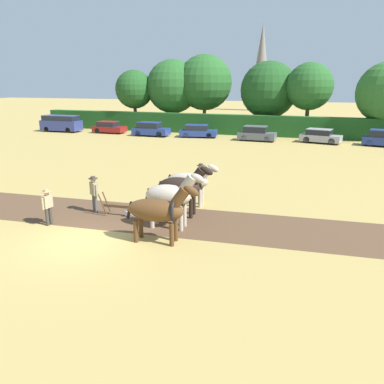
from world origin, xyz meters
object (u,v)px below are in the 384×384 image
Objects in this scene: parked_car_left at (109,127)px; farmer_onlooker_left at (48,205)px; parked_car_center_right at (256,134)px; draft_horse_trail_left at (181,187)px; draft_horse_lead_left at (158,210)px; parked_car_far_right at (384,139)px; draft_horse_lead_right at (171,196)px; plow at (120,209)px; tree_center at (269,90)px; tree_center_right at (309,87)px; farmer_beside_team at (201,177)px; parked_van at (61,123)px; parked_car_right at (320,136)px; parked_car_center at (198,131)px; tree_center_left at (205,83)px; parked_car_center_left at (151,129)px; church_spire at (261,65)px; tree_left at (173,87)px; draft_horse_trail_right at (190,181)px; tree_far_left at (134,89)px; farmer_at_plow at (94,191)px.

farmer_onlooker_left is at bearing -63.54° from parked_car_left.
draft_horse_trail_left is at bearing -86.47° from parked_car_center_right.
parked_car_far_right is (11.19, 27.96, -0.54)m from draft_horse_lead_left.
draft_horse_lead_right is at bearing 90.35° from draft_horse_lead_left.
plow is at bearing -163.90° from draft_horse_trail_left.
tree_center_right is (4.77, -1.43, 0.43)m from tree_center.
plow is at bearing 139.18° from draft_horse_lead_left.
draft_horse_lead_left reaches higher than farmer_beside_team.
parked_car_right is (31.02, 0.91, -0.35)m from parked_van.
draft_horse_lead_left is 29.18m from parked_car_center.
draft_horse_lead_left is 3.13m from draft_horse_trail_left.
tree_center_left is 3.21× the size of draft_horse_lead_left.
parked_van reaches higher than parked_car_left.
tree_center reaches higher than farmer_beside_team.
parked_car_center is 1.03× the size of parked_car_right.
farmer_onlooker_left is 0.38× the size of parked_car_right.
parked_car_center_left is (-12.90, 20.87, -0.29)m from farmer_beside_team.
draft_horse_trail_left is 1.71× the size of farmer_onlooker_left.
church_spire is 48.84m from parked_car_right.
parked_van is 1.21× the size of parked_car_center_left.
draft_horse_trail_left is (13.22, -31.64, -4.12)m from tree_left.
tree_center_right is 29.78m from draft_horse_trail_right.
parked_car_far_right is (36.88, 0.68, -0.29)m from parked_van.
parked_car_center_right is (18.19, -0.49, 0.06)m from parked_car_left.
farmer_onlooker_left is at bearing -153.29° from draft_horse_trail_left.
draft_horse_trail_right is 26.01m from parked_car_center_left.
tree_center reaches higher than plow.
parked_van is (-22.79, 25.18, 0.72)m from plow.
draft_horse_lead_right is 0.61× the size of parked_car_center.
parked_car_center is (-4.89, 26.01, 0.36)m from plow.
draft_horse_trail_left is (17.95, -29.94, -3.77)m from tree_far_left.
tree_left is 34.54m from draft_horse_trail_left.
tree_left is 34.16m from farmer_at_plow.
tree_far_left is 0.93× the size of tree_center_right.
draft_horse_trail_right reaches higher than farmer_at_plow.
tree_far_left reaches higher than draft_horse_lead_right.
tree_left is 26.02m from parked_car_far_right.
parked_car_right is (6.48, -7.11, -4.40)m from tree_center.
draft_horse_trail_right is 0.53× the size of parked_van.
plow is 27.22m from parked_car_center_left.
tree_center_right is at bearing 152.86° from parked_car_far_right.
draft_horse_trail_right is at bearing 46.64° from farmer_onlooker_left.
tree_left is 34.70m from plow.
parked_car_left is 6.03m from parked_car_center_left.
draft_horse_trail_right is 24.59m from parked_car_center.
tree_center_right is at bearing 79.09° from draft_horse_lead_left.
parked_car_left is 0.89× the size of parked_car_center.
parked_car_right reaches higher than parked_car_left.
tree_center_right is 18.76m from parked_car_center_left.
tree_far_left is 5.04m from tree_left.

